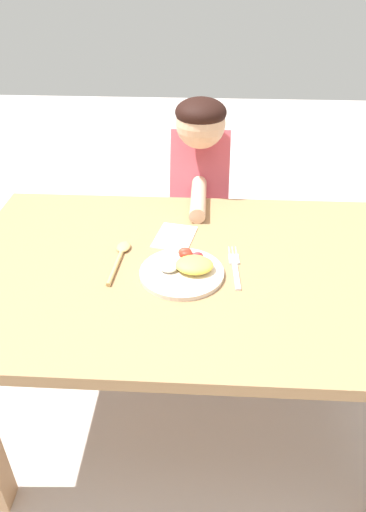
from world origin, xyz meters
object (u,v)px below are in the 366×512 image
Objects in this scene: spoon at (120,256)px; person at (199,209)px; plate at (185,269)px; fork at (235,267)px.

spoon is 0.58m from person.
plate is at bearing 87.67° from person.
plate is at bearing 100.92° from fork.
fork is 0.32m from spoon.
spoon is at bearing 160.54° from plate.
spoon is (-0.32, 0.03, 0.00)m from fork.
person is (0.21, 0.53, -0.13)m from spoon.
fork is 0.20× the size of person.
plate reaches higher than spoon.
plate is 0.20m from spoon.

